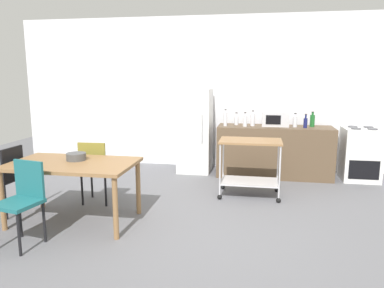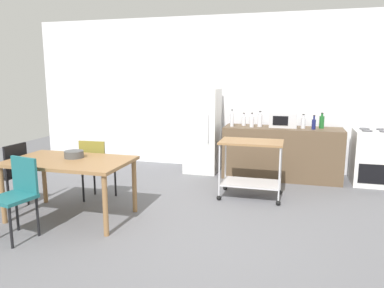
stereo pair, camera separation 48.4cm
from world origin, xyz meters
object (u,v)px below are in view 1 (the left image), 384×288
object	(u,v)px
dining_table	(73,169)
bottle_olive_oil	(236,120)
chair_teal	(22,197)
stove_oven	(360,154)
bottle_sparkling_water	(305,122)
refrigerator	(195,131)
bottle_sesame_oil	(253,120)
kitchen_cart	(250,158)
bottle_soda	(245,121)
bottle_wine	(295,122)
fruit_bowl	(76,157)
bottle_soy_sauce	(225,119)
chair_black	(6,176)
microwave	(275,119)
chair_olive	(96,168)
bottle_vinegar	(312,120)

from	to	relation	value
dining_table	bottle_olive_oil	size ratio (longest dim) A/B	6.64
dining_table	chair_teal	bearing A→B (deg)	-109.02
stove_oven	bottle_sparkling_water	bearing A→B (deg)	-173.45
chair_teal	refrigerator	bearing A→B (deg)	80.55
chair_teal	bottle_sesame_oil	world-z (taller)	bottle_sesame_oil
kitchen_cart	bottle_soda	world-z (taller)	bottle_soda
refrigerator	kitchen_cart	bearing A→B (deg)	-51.02
kitchen_cart	bottle_soda	xyz separation A→B (m)	(-0.12, 1.11, 0.42)
dining_table	bottle_wine	world-z (taller)	bottle_wine
chair_teal	refrigerator	world-z (taller)	refrigerator
fruit_bowl	bottle_soda	bearing A→B (deg)	50.27
bottle_soy_sauce	bottle_sesame_oil	bearing A→B (deg)	11.23
kitchen_cart	chair_black	bearing A→B (deg)	-156.80
bottle_soy_sauce	chair_teal	bearing A→B (deg)	-120.38
stove_oven	kitchen_cart	bearing A→B (deg)	-146.62
kitchen_cart	dining_table	bearing A→B (deg)	-146.50
stove_oven	bottle_soy_sauce	world-z (taller)	bottle_soy_sauce
microwave	refrigerator	bearing A→B (deg)	178.59
chair_teal	fruit_bowl	distance (m)	0.86
bottle_sparkling_water	microwave	bearing A→B (deg)	162.86
chair_olive	kitchen_cart	distance (m)	2.23
dining_table	refrigerator	distance (m)	2.88
bottle_sparkling_water	chair_black	bearing A→B (deg)	-148.56
refrigerator	bottle_soda	size ratio (longest dim) A/B	6.21
kitchen_cart	fruit_bowl	bearing A→B (deg)	-148.84
stove_oven	microwave	world-z (taller)	microwave
chair_olive	bottle_soy_sauce	bearing A→B (deg)	-134.71
bottle_sesame_oil	bottle_sparkling_water	distance (m)	0.90
chair_teal	bottle_sesame_oil	xyz separation A→B (m)	(2.33, 3.25, 0.50)
bottle_olive_oil	microwave	xyz separation A→B (m)	(0.69, -0.03, 0.04)
microwave	bottle_wine	xyz separation A→B (m)	(0.33, -0.09, -0.04)
refrigerator	fruit_bowl	world-z (taller)	refrigerator
refrigerator	stove_oven	bearing A→B (deg)	-1.60
bottle_wine	bottle_sparkling_water	xyz separation A→B (m)	(0.17, -0.07, -0.00)
chair_teal	fruit_bowl	size ratio (longest dim) A/B	3.73
kitchen_cart	bottle_soy_sauce	xyz separation A→B (m)	(-0.47, 1.11, 0.45)
stove_oven	bottle_wine	distance (m)	1.24
bottle_soda	bottle_wine	bearing A→B (deg)	4.63
chair_olive	microwave	size ratio (longest dim) A/B	1.93
kitchen_cart	microwave	distance (m)	1.40
microwave	stove_oven	bearing A→B (deg)	-1.80
refrigerator	chair_black	bearing A→B (deg)	-127.61
bottle_soy_sauce	bottle_olive_oil	world-z (taller)	bottle_soy_sauce
dining_table	bottle_wine	size ratio (longest dim) A/B	6.18
refrigerator	bottle_wine	xyz separation A→B (m)	(1.78, -0.12, 0.22)
chair_teal	bottle_vinegar	bearing A→B (deg)	56.11
bottle_olive_oil	bottle_vinegar	distance (m)	1.32
bottle_vinegar	dining_table	bearing A→B (deg)	-139.57
chair_teal	bottle_sesame_oil	distance (m)	4.03
microwave	bottle_soy_sauce	bearing A→B (deg)	-169.81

